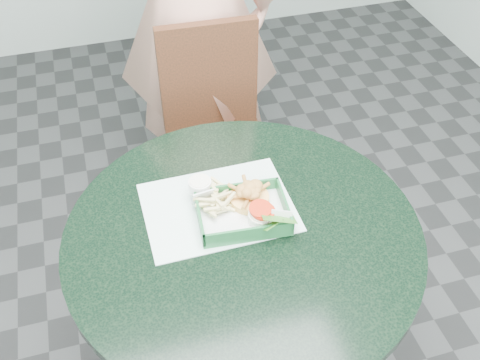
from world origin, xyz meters
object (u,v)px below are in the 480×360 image
object	(u,v)px
dining_chair	(216,127)
sauce_ramekin	(198,193)
crab_sandwich	(248,197)
cafe_table	(243,274)
food_basket	(242,220)

from	to	relation	value
dining_chair	sauce_ramekin	xyz separation A→B (m)	(-0.20, -0.61, 0.27)
crab_sandwich	sauce_ramekin	size ratio (longest dim) A/B	1.71
sauce_ramekin	cafe_table	bearing A→B (deg)	-57.91
cafe_table	crab_sandwich	xyz separation A→B (m)	(0.04, 0.09, 0.22)
cafe_table	dining_chair	distance (m)	0.76
dining_chair	cafe_table	bearing A→B (deg)	-96.08
dining_chair	crab_sandwich	xyz separation A→B (m)	(-0.07, -0.66, 0.27)
cafe_table	food_basket	size ratio (longest dim) A/B	3.99
dining_chair	sauce_ramekin	world-z (taller)	dining_chair
food_basket	crab_sandwich	xyz separation A→B (m)	(0.03, 0.05, 0.03)
sauce_ramekin	food_basket	bearing A→B (deg)	-45.35
sauce_ramekin	dining_chair	bearing A→B (deg)	71.79
cafe_table	crab_sandwich	distance (m)	0.24
dining_chair	crab_sandwich	bearing A→B (deg)	-93.88
cafe_table	food_basket	xyz separation A→B (m)	(0.01, 0.04, 0.19)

